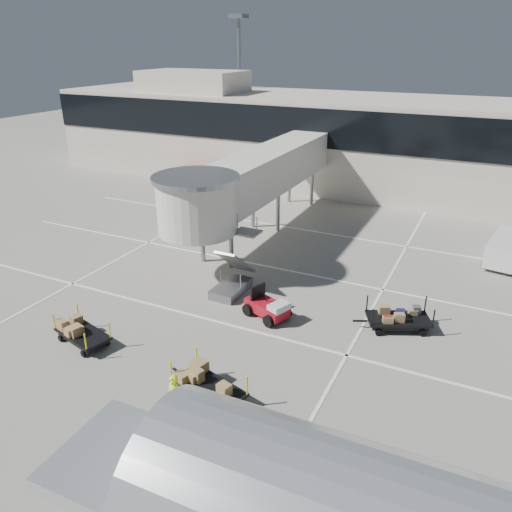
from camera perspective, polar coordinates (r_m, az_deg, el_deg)
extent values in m
plane|color=#A29D91|center=(23.09, -5.80, -10.08)|extent=(140.00, 140.00, 0.00)
cube|color=white|center=(24.53, -3.35, -7.77)|extent=(40.00, 0.15, 0.02)
cube|color=white|center=(30.10, 3.13, -1.56)|extent=(40.00, 0.15, 0.02)
cube|color=white|center=(36.16, 7.49, 2.66)|extent=(40.00, 0.15, 0.02)
cube|color=white|center=(29.46, 14.72, -2.93)|extent=(0.15, 30.00, 0.02)
cube|color=white|center=(35.58, -11.20, 2.06)|extent=(0.15, 30.00, 0.02)
cube|color=beige|center=(48.17, 13.32, 12.40)|extent=(64.00, 12.00, 8.00)
cube|color=black|center=(42.04, 11.57, 13.78)|extent=(64.00, 0.12, 3.20)
cube|color=beige|center=(52.71, -7.18, 19.21)|extent=(10.00, 6.00, 2.00)
cylinder|color=gray|center=(56.99, -1.90, 18.16)|extent=(0.36, 0.36, 15.00)
cube|color=gray|center=(56.80, -2.01, 25.72)|extent=(1.60, 1.60, 0.40)
cube|color=silver|center=(35.41, 1.11, 9.69)|extent=(3.00, 18.00, 2.80)
cylinder|color=silver|center=(27.80, -6.78, 5.66)|extent=(4.40, 4.40, 3.00)
cylinder|color=gray|center=(27.36, -6.94, 8.86)|extent=(4.80, 4.80, 0.25)
cylinder|color=gray|center=(30.85, -6.12, 1.89)|extent=(0.28, 0.28, 2.90)
cylinder|color=gray|center=(29.89, -2.86, 1.28)|extent=(0.28, 0.28, 2.90)
cylinder|color=gray|center=(36.60, -0.35, 5.51)|extent=(0.28, 0.28, 2.90)
cylinder|color=gray|center=(35.80, 2.53, 5.08)|extent=(0.28, 0.28, 2.90)
cylinder|color=gray|center=(42.73, 3.85, 8.09)|extent=(0.28, 0.28, 2.90)
cylinder|color=gray|center=(42.04, 6.39, 7.75)|extent=(0.28, 0.28, 2.90)
cube|color=gray|center=(27.30, -2.87, -3.74)|extent=(1.40, 2.60, 0.50)
cube|color=gray|center=(27.19, -2.33, -0.69)|extent=(1.20, 2.60, 2.06)
cube|color=gray|center=(27.86, -1.01, 2.71)|extent=(1.40, 1.20, 0.12)
cube|color=maroon|center=(24.89, 1.25, -5.89)|extent=(2.49, 1.82, 0.56)
cube|color=silver|center=(24.19, 2.65, -5.83)|extent=(0.99, 1.20, 0.33)
cube|color=black|center=(25.04, 0.21, -4.23)|extent=(0.44, 0.91, 0.84)
cylinder|color=black|center=(25.11, -0.96, -6.17)|extent=(0.64, 0.44, 0.60)
cylinder|color=black|center=(25.84, 1.06, -5.26)|extent=(0.64, 0.44, 0.60)
cylinder|color=black|center=(24.17, 1.44, -7.46)|extent=(0.64, 0.44, 0.60)
cylinder|color=black|center=(24.92, 3.46, -6.47)|extent=(0.64, 0.44, 0.60)
cube|color=black|center=(24.83, 15.96, -6.91)|extent=(3.27, 2.55, 0.12)
cube|color=black|center=(24.92, 15.92, -7.26)|extent=(2.91, 2.23, 0.24)
cube|color=black|center=(24.51, 11.80, -7.28)|extent=(0.65, 0.35, 0.08)
cylinder|color=black|center=(24.23, 13.85, -8.50)|extent=(0.36, 0.26, 0.33)
cylinder|color=black|center=(25.33, 13.26, -6.93)|extent=(0.36, 0.26, 0.33)
cylinder|color=black|center=(24.75, 18.54, -8.37)|extent=(0.36, 0.26, 0.33)
cylinder|color=black|center=(25.83, 17.75, -6.84)|extent=(0.36, 0.26, 0.33)
cylinder|color=black|center=(23.74, 13.13, -6.85)|extent=(0.07, 0.07, 0.88)
cylinder|color=black|center=(24.86, 12.57, -5.33)|extent=(0.07, 0.07, 0.88)
cylinder|color=black|center=(24.47, 19.64, -6.72)|extent=(0.07, 0.07, 0.88)
cylinder|color=black|center=(25.56, 18.79, -5.25)|extent=(0.07, 0.07, 0.88)
cube|color=#45454A|center=(24.40, 15.84, -6.92)|extent=(0.57, 0.47, 0.28)
cube|color=#45454A|center=(24.41, 14.94, -6.70)|extent=(0.50, 0.41, 0.36)
cube|color=#161544|center=(25.21, 17.77, -6.18)|extent=(0.61, 0.49, 0.25)
cube|color=#45454A|center=(24.73, 17.37, -6.73)|extent=(0.63, 0.55, 0.25)
cube|color=maroon|center=(24.29, 14.60, -6.85)|extent=(0.50, 0.47, 0.34)
cube|color=#161544|center=(25.14, 16.58, -6.02)|extent=(0.57, 0.49, 0.32)
cube|color=#45454A|center=(25.02, 15.37, -5.96)|extent=(0.54, 0.47, 0.37)
cube|color=black|center=(19.74, -5.42, -14.75)|extent=(3.19, 2.19, 0.12)
cube|color=black|center=(19.85, -5.41, -15.15)|extent=(2.85, 1.90, 0.24)
cube|color=black|center=(20.93, -8.85, -12.93)|extent=(0.67, 0.26, 0.08)
cylinder|color=black|center=(20.26, -8.82, -15.13)|extent=(0.35, 0.22, 0.33)
cylinder|color=black|center=(20.91, -6.00, -13.55)|extent=(0.35, 0.22, 0.33)
cylinder|color=black|center=(19.05, -4.69, -17.81)|extent=(0.35, 0.22, 0.33)
cylinder|color=black|center=(19.75, -1.84, -15.99)|extent=(0.35, 0.22, 0.33)
cylinder|color=#FFF00D|center=(20.01, -9.67, -12.85)|extent=(0.07, 0.07, 0.87)
cylinder|color=#FFF00D|center=(20.68, -6.82, -11.33)|extent=(0.07, 0.07, 0.87)
cylinder|color=#FFF00D|center=(18.32, -3.92, -16.45)|extent=(0.07, 0.07, 0.87)
cylinder|color=#FFF00D|center=(19.04, -1.03, -14.61)|extent=(0.07, 0.07, 0.87)
cube|color=olive|center=(19.49, -5.46, -14.17)|extent=(0.64, 0.53, 0.51)
cube|color=olive|center=(19.84, -7.99, -13.83)|extent=(0.64, 0.48, 0.34)
cube|color=olive|center=(20.31, -6.86, -12.66)|extent=(0.65, 0.49, 0.40)
cube|color=olive|center=(19.15, -4.05, -15.05)|extent=(0.62, 0.53, 0.42)
cube|color=olive|center=(19.44, -6.40, -14.39)|extent=(0.56, 0.47, 0.48)
cube|color=olive|center=(20.34, -6.24, -12.56)|extent=(0.62, 0.55, 0.41)
cube|color=black|center=(24.16, -19.19, -8.38)|extent=(2.95, 1.98, 0.11)
cube|color=black|center=(24.24, -19.13, -8.71)|extent=(2.63, 1.72, 0.22)
cube|color=black|center=(25.52, -21.10, -7.24)|extent=(0.63, 0.23, 0.07)
cylinder|color=black|center=(24.84, -21.42, -8.74)|extent=(0.33, 0.20, 0.31)
cylinder|color=black|center=(25.30, -19.04, -7.74)|extent=(0.33, 0.20, 0.31)
cylinder|color=black|center=(23.39, -19.13, -10.50)|extent=(0.33, 0.20, 0.31)
cylinder|color=black|center=(23.88, -16.64, -9.39)|extent=(0.33, 0.20, 0.31)
cylinder|color=#FFF00D|center=(24.75, -22.07, -6.96)|extent=(0.06, 0.06, 0.81)
cylinder|color=#FFF00D|center=(25.21, -19.67, -6.00)|extent=(0.06, 0.06, 0.81)
cylinder|color=#FFF00D|center=(22.73, -18.91, -9.28)|extent=(0.06, 0.06, 0.81)
cylinder|color=#FFF00D|center=(23.23, -16.37, -8.17)|extent=(0.06, 0.06, 0.81)
cube|color=olive|center=(24.59, -20.92, -7.43)|extent=(0.55, 0.51, 0.36)
cube|color=olive|center=(24.52, -20.34, -7.25)|extent=(0.62, 0.50, 0.49)
cube|color=olive|center=(24.92, -19.64, -6.85)|extent=(0.57, 0.52, 0.32)
cube|color=olive|center=(24.64, -19.78, -7.07)|extent=(0.66, 0.55, 0.45)
cube|color=olive|center=(24.72, -19.41, -6.91)|extent=(0.59, 0.50, 0.45)
imported|color=#BDF619|center=(18.88, -9.31, -15.62)|extent=(0.70, 0.50, 1.80)
cube|color=silver|center=(34.28, 26.71, 0.78)|extent=(2.42, 4.60, 1.41)
cube|color=silver|center=(36.21, 27.15, 1.35)|extent=(1.74, 0.75, 0.82)
cube|color=black|center=(34.33, 26.87, 1.44)|extent=(2.19, 2.98, 0.57)
cylinder|color=black|center=(33.26, 24.64, -0.71)|extent=(0.31, 0.65, 0.62)
cylinder|color=black|center=(35.96, 25.58, 0.87)|extent=(0.31, 0.65, 0.62)
cube|color=maroon|center=(48.33, -6.49, 8.97)|extent=(4.11, 2.31, 1.53)
cube|color=black|center=(47.49, -4.56, 9.99)|extent=(1.22, 1.58, 0.54)
cylinder|color=black|center=(48.35, -8.37, 8.31)|extent=(0.65, 0.36, 0.61)
cylinder|color=black|center=(49.62, -7.71, 8.73)|extent=(0.65, 0.36, 0.61)
cylinder|color=black|center=(47.30, -5.15, 8.12)|extent=(0.65, 0.36, 0.61)
cylinder|color=black|center=(48.59, -4.56, 8.56)|extent=(0.65, 0.36, 0.61)
cube|color=silver|center=(13.02, -5.85, -27.07)|extent=(0.88, 0.29, 1.20)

